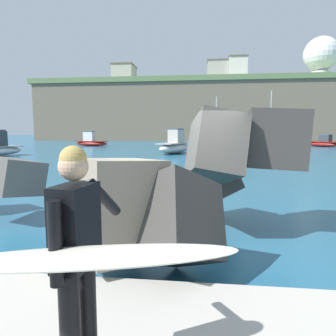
# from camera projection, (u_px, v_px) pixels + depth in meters

# --- Properties ---
(ground_plane) EXTENTS (400.00, 400.00, 0.00)m
(ground_plane) POSITION_uv_depth(u_px,v_px,m) (176.00, 246.00, 5.66)
(ground_plane) COLOR #235B7A
(breakwater_jetty) EXTENTS (29.54, 6.13, 2.61)m
(breakwater_jetty) POSITION_uv_depth(u_px,v_px,m) (59.00, 173.00, 6.70)
(breakwater_jetty) COLOR gray
(breakwater_jetty) RESTS_ON ground
(surfer_with_board) EXTENTS (2.12, 1.26, 1.78)m
(surfer_with_board) POSITION_uv_depth(u_px,v_px,m) (73.00, 254.00, 2.09)
(surfer_with_board) COLOR black
(surfer_with_board) RESTS_ON walkway_path
(boat_near_left) EXTENTS (5.46, 2.69, 2.19)m
(boat_near_left) POSITION_uv_depth(u_px,v_px,m) (91.00, 142.00, 45.38)
(boat_near_left) COLOR maroon
(boat_near_left) RESTS_ON ground
(boat_near_centre) EXTENTS (3.29, 4.52, 7.08)m
(boat_near_centre) POSITION_uv_depth(u_px,v_px,m) (215.00, 143.00, 43.68)
(boat_near_centre) COLOR #EAC64C
(boat_near_centre) RESTS_ON ground
(boat_near_right) EXTENTS (6.15, 5.08, 1.85)m
(boat_near_right) POSITION_uv_depth(u_px,v_px,m) (246.00, 146.00, 34.17)
(boat_near_right) COLOR white
(boat_near_right) RESTS_ON ground
(boat_mid_left) EXTENTS (3.59, 5.42, 2.43)m
(boat_mid_left) POSITION_uv_depth(u_px,v_px,m) (175.00, 146.00, 29.82)
(boat_mid_left) COLOR beige
(boat_mid_left) RESTS_ON ground
(boat_mid_right) EXTENTS (2.73, 4.51, 8.13)m
(boat_mid_right) POSITION_uv_depth(u_px,v_px,m) (271.00, 143.00, 45.24)
(boat_mid_right) COLOR navy
(boat_mid_right) RESTS_ON ground
(boat_far_left) EXTENTS (4.30, 4.89, 1.76)m
(boat_far_left) POSITION_uv_depth(u_px,v_px,m) (323.00, 143.00, 43.37)
(boat_far_left) COLOR maroon
(boat_far_left) RESTS_ON ground
(mooring_buoy_inner) EXTENTS (0.44, 0.44, 0.44)m
(mooring_buoy_inner) POSITION_uv_depth(u_px,v_px,m) (258.00, 147.00, 39.06)
(mooring_buoy_inner) COLOR #E54C1E
(mooring_buoy_inner) RESTS_ON ground
(mooring_buoy_outer) EXTENTS (0.44, 0.44, 0.44)m
(mooring_buoy_outer) POSITION_uv_depth(u_px,v_px,m) (276.00, 154.00, 25.66)
(mooring_buoy_outer) COLOR silver
(mooring_buoy_outer) RESTS_ON ground
(headland_bluff) EXTENTS (86.95, 39.98, 14.87)m
(headland_bluff) POSITION_uv_depth(u_px,v_px,m) (208.00, 113.00, 88.68)
(headland_bluff) COLOR #756651
(headland_bluff) RESTS_ON ground
(radar_dome) EXTENTS (8.60, 8.60, 11.02)m
(radar_dome) POSITION_uv_depth(u_px,v_px,m) (321.00, 56.00, 76.86)
(radar_dome) COLOR silver
(radar_dome) RESTS_ON headland_bluff
(station_building_west) EXTENTS (4.82, 7.32, 6.21)m
(station_building_west) POSITION_uv_depth(u_px,v_px,m) (237.00, 70.00, 79.13)
(station_building_west) COLOR silver
(station_building_west) RESTS_ON headland_bluff
(station_building_central) EXTENTS (5.81, 7.20, 5.46)m
(station_building_central) POSITION_uv_depth(u_px,v_px,m) (124.00, 75.00, 83.99)
(station_building_central) COLOR #B2ADA3
(station_building_central) RESTS_ON headland_bluff
(station_building_east) EXTENTS (7.13, 7.96, 3.94)m
(station_building_east) POSITION_uv_depth(u_px,v_px,m) (176.00, 84.00, 94.77)
(station_building_east) COLOR #B2ADA3
(station_building_east) RESTS_ON headland_bluff
(station_building_annex) EXTENTS (5.51, 4.58, 5.54)m
(station_building_annex) POSITION_uv_depth(u_px,v_px,m) (218.00, 72.00, 79.14)
(station_building_annex) COLOR #B2ADA3
(station_building_annex) RESTS_ON headland_bluff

